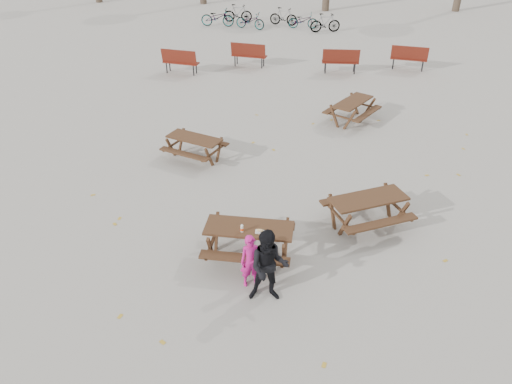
# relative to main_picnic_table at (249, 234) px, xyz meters

# --- Properties ---
(ground) EXTENTS (80.00, 80.00, 0.00)m
(ground) POSITION_rel_main_picnic_table_xyz_m (0.00, 0.00, -0.59)
(ground) COLOR gray
(ground) RESTS_ON ground
(main_picnic_table) EXTENTS (1.80, 1.45, 0.78)m
(main_picnic_table) POSITION_rel_main_picnic_table_xyz_m (0.00, 0.00, 0.00)
(main_picnic_table) COLOR #322012
(main_picnic_table) RESTS_ON ground
(food_tray) EXTENTS (0.18, 0.11, 0.03)m
(food_tray) POSITION_rel_main_picnic_table_xyz_m (0.24, -0.16, 0.21)
(food_tray) COLOR silver
(food_tray) RESTS_ON main_picnic_table
(bread_roll) EXTENTS (0.14, 0.06, 0.05)m
(bread_roll) POSITION_rel_main_picnic_table_xyz_m (0.24, -0.16, 0.25)
(bread_roll) COLOR tan
(bread_roll) RESTS_ON food_tray
(soda_bottle) EXTENTS (0.07, 0.07, 0.17)m
(soda_bottle) POSITION_rel_main_picnic_table_xyz_m (-0.12, -0.17, 0.26)
(soda_bottle) COLOR silver
(soda_bottle) RESTS_ON main_picnic_table
(child) EXTENTS (0.49, 0.40, 1.14)m
(child) POSITION_rel_main_picnic_table_xyz_m (0.16, -0.82, -0.02)
(child) COLOR #C51879
(child) RESTS_ON ground
(adult) EXTENTS (0.81, 0.67, 1.53)m
(adult) POSITION_rel_main_picnic_table_xyz_m (0.54, -1.16, 0.18)
(adult) COLOR black
(adult) RESTS_ON ground
(picnic_table_east) EXTENTS (2.19, 2.05, 0.75)m
(picnic_table_east) POSITION_rel_main_picnic_table_xyz_m (2.47, 1.52, -0.21)
(picnic_table_east) COLOR #322012
(picnic_table_east) RESTS_ON ground
(picnic_table_north) EXTENTS (1.88, 1.70, 0.67)m
(picnic_table_north) POSITION_rel_main_picnic_table_xyz_m (-2.20, 4.16, -0.25)
(picnic_table_north) COLOR #322012
(picnic_table_north) RESTS_ON ground
(picnic_table_far) EXTENTS (1.97, 2.09, 0.71)m
(picnic_table_far) POSITION_rel_main_picnic_table_xyz_m (2.27, 7.48, -0.23)
(picnic_table_far) COLOR #322012
(picnic_table_far) RESTS_ON ground
(park_bench_row) EXTENTS (10.96, 2.57, 1.03)m
(park_bench_row) POSITION_rel_main_picnic_table_xyz_m (-0.00, 12.54, -0.07)
(park_bench_row) COLOR maroon
(park_bench_row) RESTS_ON ground
(bicycle_row) EXTENTS (7.65, 2.39, 0.97)m
(bicycle_row) POSITION_rel_main_picnic_table_xyz_m (-2.22, 19.80, -0.13)
(bicycle_row) COLOR black
(bicycle_row) RESTS_ON ground
(fallen_leaves) EXTENTS (11.00, 11.00, 0.01)m
(fallen_leaves) POSITION_rel_main_picnic_table_xyz_m (0.50, 2.50, -0.58)
(fallen_leaves) COLOR gold
(fallen_leaves) RESTS_ON ground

